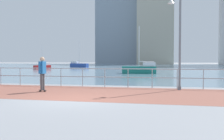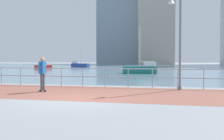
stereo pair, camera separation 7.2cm
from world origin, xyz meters
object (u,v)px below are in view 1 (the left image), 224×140
skateboarder (42,71)px  sailboat_ivory (79,65)px  sailboat_teal (140,69)px  lamppost (177,33)px  sailboat_navy (43,67)px

skateboarder → sailboat_ivory: sailboat_ivory is taller
sailboat_teal → skateboarder: bearing=-98.6°
lamppost → sailboat_teal: sailboat_teal is taller
skateboarder → sailboat_ivory: 43.96m
lamppost → sailboat_navy: lamppost is taller
skateboarder → sailboat_ivory: (-12.99, 41.99, -0.54)m
sailboat_navy → sailboat_teal: bearing=-33.1°
lamppost → sailboat_ivory: sailboat_ivory is taller
skateboarder → sailboat_navy: (-15.84, 31.09, -0.65)m
lamppost → sailboat_teal: (-3.83, 16.61, -2.51)m
skateboarder → sailboat_ivory: bearing=107.2°
sailboat_ivory → sailboat_teal: (15.86, -23.10, 0.00)m
sailboat_ivory → sailboat_teal: size_ratio=1.00×
lamppost → sailboat_ivory: bearing=116.4°
sailboat_navy → sailboat_teal: sailboat_teal is taller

